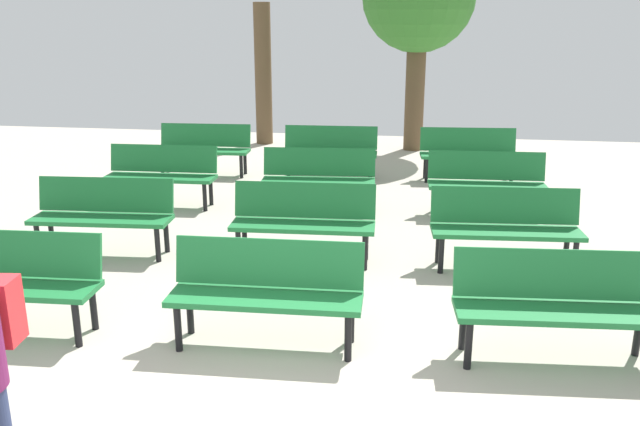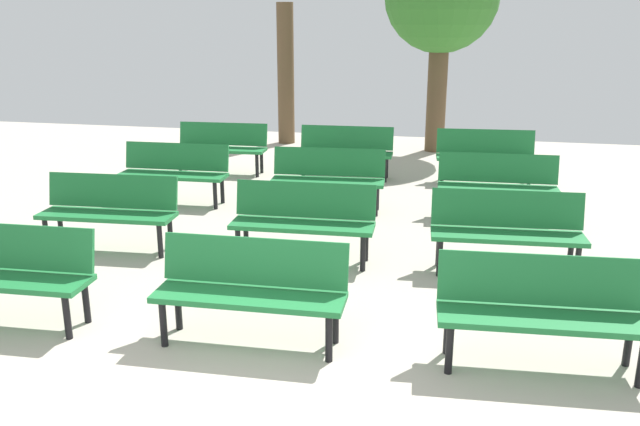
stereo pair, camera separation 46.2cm
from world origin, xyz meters
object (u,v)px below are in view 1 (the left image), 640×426
Objects in this scene: bench_r3_c0 at (204,146)px; tree_0 at (263,75)px; bench_r2_c0 at (162,172)px; bench_r3_c2 at (468,151)px; bench_r0_c1 at (267,287)px; bench_r2_c1 at (319,175)px; bench_r1_c0 at (103,211)px; bench_r1_c1 at (304,218)px; bench_r3_c1 at (330,148)px; bench_r0_c2 at (556,300)px; bench_r1_c2 at (505,223)px; bench_r0_c0 at (8,277)px; bench_r2_c2 at (487,180)px.

tree_0 is (0.34, 3.10, 0.99)m from bench_r3_c0.
bench_r2_c0 is 0.99× the size of bench_r3_c2.
bench_r2_c1 is (-0.19, 4.05, 0.00)m from bench_r0_c1.
bench_r1_c0 is 1.00× the size of bench_r3_c0.
bench_r3_c2 is (2.07, 4.23, 0.00)m from bench_r1_c1.
bench_r1_c1 and bench_r3_c0 have the same top height.
bench_r3_c1 is 2.33m from bench_r3_c2.
bench_r0_c2 and bench_r1_c2 have the same top height.
bench_r0_c2 is 1.01× the size of bench_r1_c1.
bench_r3_c2 is at bearing 61.14° from bench_r1_c1.
bench_r0_c0 is 0.54× the size of tree_0.
bench_r1_c0 is at bearing -155.93° from bench_r2_c2.
bench_r1_c0 is (-2.38, 1.88, 0.00)m from bench_r0_c1.
bench_r1_c1 is at bearing -61.18° from bench_r3_c0.
tree_0 is at bearing 84.29° from bench_r2_c0.
bench_r0_c0 is 0.99× the size of bench_r2_c1.
bench_r3_c2 is 0.55× the size of tree_0.
bench_r2_c2 is 5.00m from bench_r3_c0.
bench_r1_c1 is (-0.04, 1.99, 0.00)m from bench_r0_c1.
bench_r1_c0 is 4.68m from bench_r3_c1.
bench_r3_c0 is at bearing 125.26° from bench_r0_c2.
bench_r0_c1 and bench_r1_c2 have the same top height.
tree_0 is at bearing 104.03° from bench_r1_c1.
bench_r1_c2 is at bearing -23.62° from bench_r2_c0.
bench_r2_c1 is 1.00× the size of bench_r3_c2.
bench_r0_c0 is 4.65m from bench_r2_c1.
bench_r0_c2 and bench_r2_c2 have the same top height.
bench_r1_c1 is 4.09m from bench_r3_c1.
bench_r0_c1 is 1.00× the size of bench_r3_c1.
bench_r0_c1 is 9.37m from tree_0.
bench_r2_c2 is (4.52, 2.28, 0.00)m from bench_r1_c0.
bench_r3_c0 is 4.55m from bench_r3_c2.
bench_r1_c2 is (2.17, 2.11, 0.00)m from bench_r0_c1.
bench_r0_c0 is 4.60m from bench_r0_c2.
bench_r1_c1 is 3.13m from bench_r2_c0.
bench_r2_c2 and bench_r3_c0 have the same top height.
bench_r1_c0 is at bearing -88.96° from bench_r2_c0.
bench_r1_c2 is at bearing -1.08° from bench_r1_c0.
bench_r2_c0 is at bearing 90.39° from bench_r0_c0.
bench_r3_c2 is 5.17m from tree_0.
bench_r1_c1 is (2.33, 0.11, 0.00)m from bench_r1_c0.
bench_r0_c0 and bench_r3_c0 have the same top height.
bench_r1_c1 is at bearing -40.67° from bench_r2_c0.
bench_r0_c1 is at bearing -70.21° from bench_r3_c0.
bench_r3_c1 is at bearing 59.70° from bench_r1_c0.
bench_r1_c2 is 1.00× the size of bench_r3_c2.
bench_r1_c1 is 1.00× the size of bench_r3_c1.
bench_r0_c1 and bench_r3_c0 have the same top height.
bench_r2_c0 is at bearing -93.46° from tree_0.
bench_r3_c2 is (4.28, 6.34, 0.00)m from bench_r0_c0.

